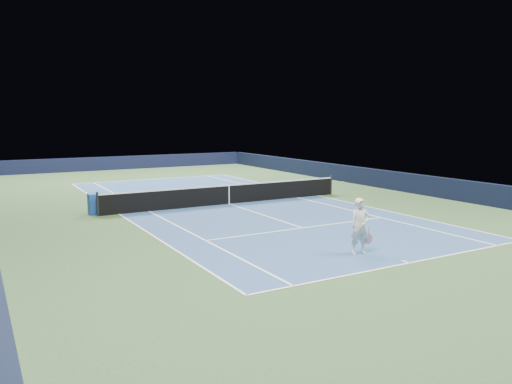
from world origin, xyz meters
TOP-DOWN VIEW (x-y plane):
  - ground at (0.00, 0.00)m, footprint 40.00×40.00m
  - wall_far at (0.00, 19.82)m, footprint 22.00×0.35m
  - wall_right at (10.82, 0.00)m, footprint 0.35×40.00m
  - court_surface at (0.00, 0.00)m, footprint 10.97×23.77m
  - baseline_far at (0.00, 11.88)m, footprint 10.97×0.08m
  - baseline_near at (0.00, -11.88)m, footprint 10.97×0.08m
  - sideline_doubles_right at (5.49, 0.00)m, footprint 0.08×23.77m
  - sideline_doubles_left at (-5.49, 0.00)m, footprint 0.08×23.77m
  - sideline_singles_right at (4.12, 0.00)m, footprint 0.08×23.77m
  - sideline_singles_left at (-4.12, 0.00)m, footprint 0.08×23.77m
  - service_line_far at (0.00, 6.40)m, footprint 8.23×0.08m
  - service_line_near at (0.00, -6.40)m, footprint 8.23×0.08m
  - center_service_line at (0.00, 0.00)m, footprint 0.08×12.80m
  - center_mark_far at (0.00, 11.73)m, footprint 0.08×0.30m
  - center_mark_near at (0.00, -11.73)m, footprint 0.08×0.30m
  - tennis_net at (0.00, 0.00)m, footprint 12.90×0.10m
  - sponsor_cube at (-6.40, 0.53)m, footprint 0.60×0.52m
  - tennis_player at (-0.61, -10.38)m, footprint 0.84×1.31m

SIDE VIEW (x-z plane):
  - ground at x=0.00m, z-range 0.00..0.00m
  - court_surface at x=0.00m, z-range 0.00..0.01m
  - baseline_far at x=0.00m, z-range 0.01..0.01m
  - baseline_near at x=0.00m, z-range 0.01..0.01m
  - sideline_doubles_right at x=5.49m, z-range 0.01..0.01m
  - sideline_doubles_left at x=-5.49m, z-range 0.01..0.01m
  - sideline_singles_right at x=4.12m, z-range 0.01..0.01m
  - sideline_singles_left at x=-4.12m, z-range 0.01..0.01m
  - service_line_far at x=0.00m, z-range 0.01..0.01m
  - service_line_near at x=0.00m, z-range 0.01..0.01m
  - center_service_line at x=0.00m, z-range 0.01..0.01m
  - center_mark_far at x=0.00m, z-range 0.01..0.01m
  - center_mark_near at x=0.00m, z-range 0.01..0.01m
  - sponsor_cube at x=-6.40m, z-range 0.00..0.92m
  - tennis_net at x=0.00m, z-range -0.03..1.04m
  - wall_far at x=0.00m, z-range 0.00..1.10m
  - wall_right at x=10.82m, z-range 0.00..1.10m
  - tennis_player at x=-0.61m, z-range -0.20..1.98m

